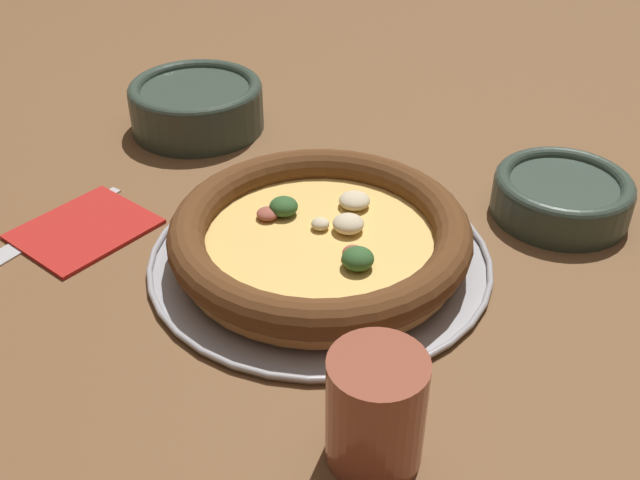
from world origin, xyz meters
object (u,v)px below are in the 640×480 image
at_px(bowl_far, 197,104).
at_px(fork, 47,229).
at_px(pizza_tray, 320,258).
at_px(napkin, 84,227).
at_px(drinking_cup, 376,410).
at_px(bowl_near, 562,194).
at_px(pizza, 320,236).

height_order(bowl_far, fork, bowl_far).
height_order(pizza_tray, napkin, same).
bearing_deg(drinking_cup, bowl_near, -8.57).
relative_size(drinking_cup, fork, 0.53).
bearing_deg(napkin, pizza_tray, -76.51).
bearing_deg(drinking_cup, pizza, 35.23).
bearing_deg(drinking_cup, fork, 74.29).
relative_size(pizza, bowl_far, 1.72).
bearing_deg(pizza_tray, napkin, 103.49).
relative_size(bowl_far, napkin, 1.13).
height_order(pizza_tray, fork, pizza_tray).
height_order(bowl_near, drinking_cup, drinking_cup).
bearing_deg(bowl_near, napkin, 119.53).
relative_size(pizza_tray, bowl_near, 2.31).
height_order(bowl_far, napkin, bowl_far).
xyz_separation_m(bowl_near, drinking_cup, (-0.36, 0.05, 0.02)).
xyz_separation_m(pizza_tray, fork, (-0.07, 0.26, -0.00)).
distance_m(pizza, bowl_far, 0.31).
bearing_deg(napkin, bowl_far, 5.31).
relative_size(napkin, fork, 0.87).
distance_m(pizza, fork, 0.27).
bearing_deg(pizza_tray, fork, 105.08).
distance_m(pizza, napkin, 0.24).
xyz_separation_m(bowl_near, napkin, (-0.23, 0.41, -0.02)).
bearing_deg(pizza, pizza_tray, 160.27).
xyz_separation_m(pizza_tray, bowl_near, (0.18, -0.18, 0.02)).
distance_m(bowl_far, napkin, 0.24).
bearing_deg(pizza, bowl_far, 54.35).
distance_m(pizza, drinking_cup, 0.22).
bearing_deg(bowl_near, drinking_cup, 171.43).
relative_size(pizza, bowl_near, 2.01).
relative_size(bowl_near, drinking_cup, 1.58).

